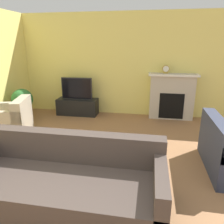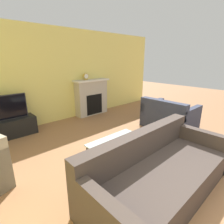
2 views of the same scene
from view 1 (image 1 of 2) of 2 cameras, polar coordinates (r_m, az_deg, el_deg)
name	(u,v)px [view 1 (image 1 of 2)]	position (r m, az deg, el deg)	size (l,w,h in m)	color
wall_back	(123,65)	(6.02, 3.00, 12.07)	(8.61, 0.06, 2.70)	#EADB72
fireplace	(172,95)	(5.92, 15.30, 4.21)	(1.24, 0.38, 1.18)	#BCB2A3
tv_stand	(78,107)	(6.19, -8.95, 1.39)	(1.11, 0.44, 0.44)	black
tv	(77,88)	(6.06, -9.19, 6.09)	(0.85, 0.06, 0.59)	#232328
couch_sectional	(66,184)	(2.84, -11.89, -17.90)	(2.35, 0.99, 0.82)	#3D332D
armchair_by_window	(9,123)	(5.14, -25.33, -2.59)	(1.08, 1.06, 0.82)	#9E937F
coffee_table	(96,146)	(3.52, -4.28, -8.73)	(1.08, 0.66, 0.39)	#333338
potted_plant	(22,100)	(5.97, -22.38, 2.85)	(0.53, 0.53, 0.83)	beige
mantel_clock	(166,69)	(5.79, 13.88, 10.81)	(0.18, 0.07, 0.21)	#B79338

